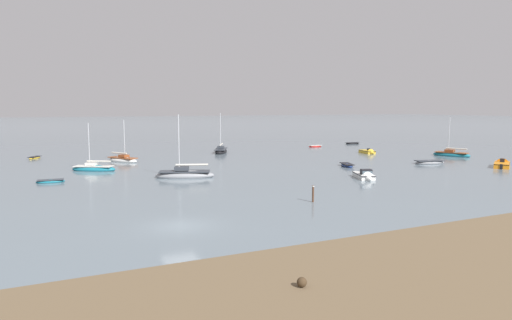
# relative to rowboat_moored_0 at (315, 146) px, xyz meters

# --- Properties ---
(ground_plane) EXTENTS (800.00, 800.00, 0.00)m
(ground_plane) POSITION_rel_rowboat_moored_0_xyz_m (-44.24, -50.54, -0.13)
(ground_plane) COLOR slate
(mudflat_shore) EXTENTS (301.38, 19.64, 0.19)m
(mudflat_shore) POSITION_rel_rowboat_moored_0_xyz_m (-35.32, -68.32, -0.04)
(mudflat_shore) COLOR brown
(mudflat_shore) RESTS_ON ground
(tidal_rock_left) EXTENTS (0.46, 0.46, 0.46)m
(tidal_rock_left) POSITION_rel_rowboat_moored_0_xyz_m (-42.71, -64.13, 0.29)
(tidal_rock_left) COLOR #402F1E
(tidal_rock_left) RESTS_ON mudflat_shore
(rowboat_moored_0) EXTENTS (3.20, 1.33, 0.49)m
(rowboat_moored_0) POSITION_rel_rowboat_moored_0_xyz_m (0.00, 0.00, 0.00)
(rowboat_moored_0) COLOR red
(rowboat_moored_0) RESTS_ON ground
(rowboat_moored_1) EXTENTS (2.43, 3.88, 0.58)m
(rowboat_moored_1) POSITION_rel_rowboat_moored_0_xyz_m (-13.70, -29.00, 0.02)
(rowboat_moored_1) COLOR navy
(rowboat_moored_1) RESTS_ON ground
(rowboat_moored_2) EXTENTS (2.32, 3.11, 0.47)m
(rowboat_moored_2) POSITION_rel_rowboat_moored_0_xyz_m (-52.96, 1.30, -0.01)
(rowboat_moored_2) COLOR gold
(rowboat_moored_2) RESTS_ON ground
(rowboat_moored_3) EXTENTS (4.76, 2.71, 0.71)m
(rowboat_moored_3) POSITION_rel_rowboat_moored_0_xyz_m (-0.93, -31.81, 0.06)
(rowboat_moored_3) COLOR gray
(rowboat_moored_3) RESTS_ON ground
(sailboat_moored_0) EXTENTS (5.91, 4.56, 6.52)m
(sailboat_moored_0) POSITION_rel_rowboat_moored_0_xyz_m (-46.16, -18.04, 0.15)
(sailboat_moored_0) COLOR #197084
(sailboat_moored_0) RESTS_ON ground
(rowboat_moored_4) EXTENTS (3.05, 1.27, 0.47)m
(rowboat_moored_4) POSITION_rel_rowboat_moored_0_xyz_m (-51.65, -26.07, -0.01)
(rowboat_moored_4) COLOR #197084
(rowboat_moored_4) RESTS_ON ground
(motorboat_moored_0) EXTENTS (3.20, 4.83, 1.74)m
(motorboat_moored_0) POSITION_rel_rowboat_moored_0_xyz_m (-18.81, -39.25, 0.13)
(motorboat_moored_0) COLOR white
(motorboat_moored_0) RESTS_ON ground
(rowboat_moored_5) EXTENTS (3.38, 1.59, 0.51)m
(rowboat_moored_5) POSITION_rel_rowboat_moored_0_xyz_m (11.82, 2.83, 0.01)
(rowboat_moored_5) COLOR black
(rowboat_moored_5) RESTS_ON ground
(motorboat_moored_1) EXTENTS (5.38, 4.49, 1.81)m
(motorboat_moored_1) POSITION_rel_rowboat_moored_0_xyz_m (5.61, -38.68, 0.11)
(motorboat_moored_1) COLOR orange
(motorboat_moored_1) RESTS_ON ground
(sailboat_moored_1) EXTENTS (4.59, 6.06, 6.66)m
(sailboat_moored_1) POSITION_rel_rowboat_moored_0_xyz_m (-40.92, -9.29, 0.15)
(sailboat_moored_1) COLOR white
(sailboat_moored_1) RESTS_ON ground
(sailboat_moored_2) EXTENTS (4.13, 6.40, 6.88)m
(sailboat_moored_2) POSITION_rel_rowboat_moored_0_xyz_m (10.65, -25.60, 0.16)
(sailboat_moored_2) COLOR #197084
(sailboat_moored_2) RESTS_ON ground
(sailboat_moored_3) EXTENTS (4.98, 6.94, 7.56)m
(sailboat_moored_3) POSITION_rel_rowboat_moored_0_xyz_m (-22.27, -2.84, 0.19)
(sailboat_moored_3) COLOR black
(sailboat_moored_3) RESTS_ON ground
(sailboat_moored_4) EXTENTS (7.24, 4.53, 7.77)m
(sailboat_moored_4) POSITION_rel_rowboat_moored_0_xyz_m (-37.22, -28.88, 0.20)
(sailboat_moored_4) COLOR gray
(sailboat_moored_4) RESTS_ON ground
(motorboat_moored_2) EXTENTS (2.23, 4.43, 1.45)m
(motorboat_moored_2) POSITION_rel_rowboat_moored_0_xyz_m (1.00, -15.88, 0.07)
(motorboat_moored_2) COLOR gold
(motorboat_moored_2) RESTS_ON ground
(mooring_post_left) EXTENTS (0.22, 0.22, 1.63)m
(mooring_post_left) POSITION_rel_rowboat_moored_0_xyz_m (-31.44, -47.66, 0.57)
(mooring_post_left) COLOR #4E3323
(mooring_post_left) RESTS_ON ground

